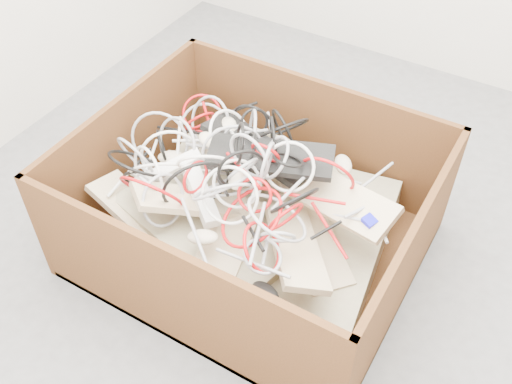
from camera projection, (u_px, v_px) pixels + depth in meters
The scene contains 8 objects.
ground at pixel (299, 240), 2.43m from camera, with size 3.00×3.00×0.00m, color #525154.
cardboard_box at pixel (249, 224), 2.32m from camera, with size 1.22×1.02×0.53m.
keyboard_pile at pixel (251, 197), 2.21m from camera, with size 1.09×0.75×0.33m.
mice_scatter at pixel (237, 182), 2.15m from camera, with size 0.74×0.72×0.20m.
power_strip_left at pixel (167, 171), 2.21m from camera, with size 0.27×0.05×0.04m, color silver.
power_strip_right at pixel (200, 191), 2.16m from camera, with size 0.30×0.06×0.04m, color silver.
vga_plug at pixel (370, 221), 2.01m from camera, with size 0.04×0.04×0.02m, color #0D0DC6.
cable_tangle at pixel (222, 165), 2.16m from camera, with size 1.09×0.80×0.44m.
Camera 1 is at (0.66, -1.46, 1.85)m, focal length 41.84 mm.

